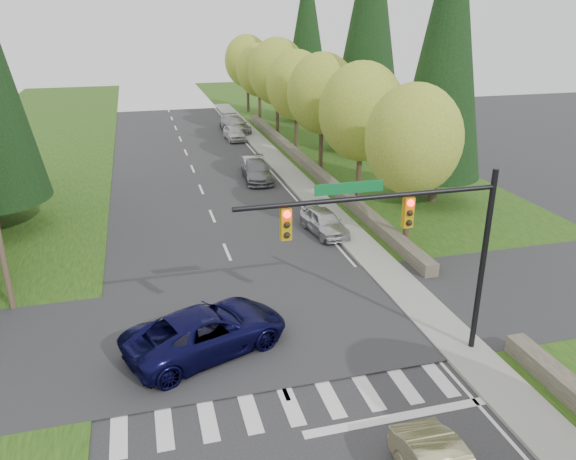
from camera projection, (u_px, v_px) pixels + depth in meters
name	position (u px, v px, depth m)	size (l,w,h in m)	color
grass_east	(417.00, 203.00, 35.83)	(14.00, 110.00, 0.06)	#194211
cross_street	(258.00, 327.00, 21.93)	(120.00, 8.00, 0.10)	#28282B
sidewalk_east	(317.00, 200.00, 36.13)	(1.80, 80.00, 0.13)	gray
curb_east	(304.00, 201.00, 35.93)	(0.20, 80.00, 0.13)	gray
stone_wall_north	(306.00, 163.00, 43.62)	(0.70, 40.00, 0.70)	#4C4438
traffic_signal	(411.00, 230.00, 18.00)	(8.70, 0.37, 6.80)	black
decid_tree_0	(414.00, 140.00, 27.47)	(4.80, 4.80, 8.37)	#38281C
decid_tree_1	(362.00, 112.00, 33.70)	(5.20, 5.20, 8.80)	#38281C
decid_tree_2	(322.00, 94.00, 39.89)	(5.00, 5.00, 8.82)	#38281C
decid_tree_3	(296.00, 85.00, 46.29)	(5.00, 5.00, 8.55)	#38281C
decid_tree_4	(277.00, 72.00, 52.46)	(5.40, 5.40, 9.18)	#38281C
decid_tree_5	(259.00, 70.00, 58.89)	(4.80, 4.80, 8.30)	#38281C
decid_tree_6	(247.00, 61.00, 65.07)	(5.20, 5.20, 8.86)	#38281C
conifer_e_a	(447.00, 42.00, 32.47)	(5.44, 5.44, 17.80)	#38281C
conifer_e_b	(370.00, 19.00, 44.91)	(6.12, 6.12, 19.80)	#38281C
conifer_e_c	(307.00, 32.00, 57.79)	(5.10, 5.10, 16.80)	#38281C
suv_navy	(207.00, 331.00, 20.12)	(2.75, 5.97, 1.66)	#0B0A36
parked_car_a	(324.00, 222.00, 30.81)	(1.59, 3.96, 1.35)	silver
parked_car_b	(257.00, 171.00, 40.37)	(1.94, 4.77, 1.38)	slate
parked_car_c	(253.00, 166.00, 41.65)	(1.40, 4.03, 1.33)	#A4A4A8
parked_car_d	(234.00, 133.00, 52.74)	(1.61, 4.01, 1.37)	silver
parked_car_e	(235.00, 125.00, 55.93)	(2.17, 5.33, 1.55)	#9D9DA1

